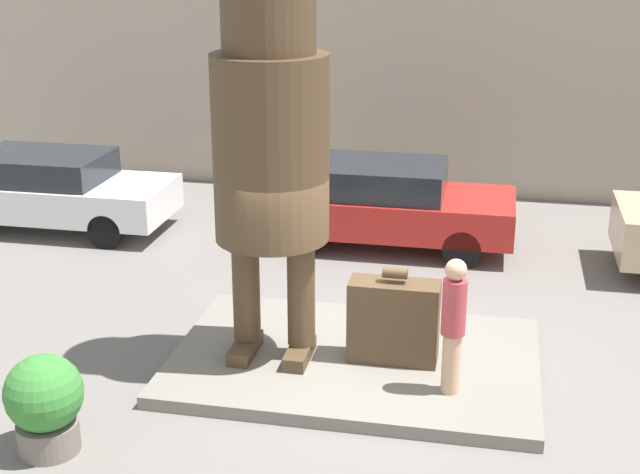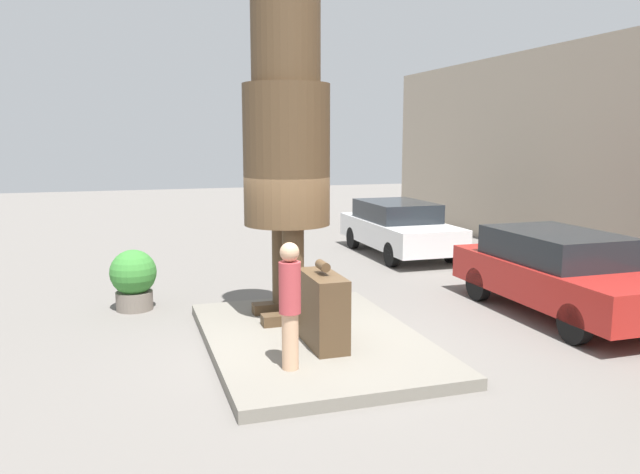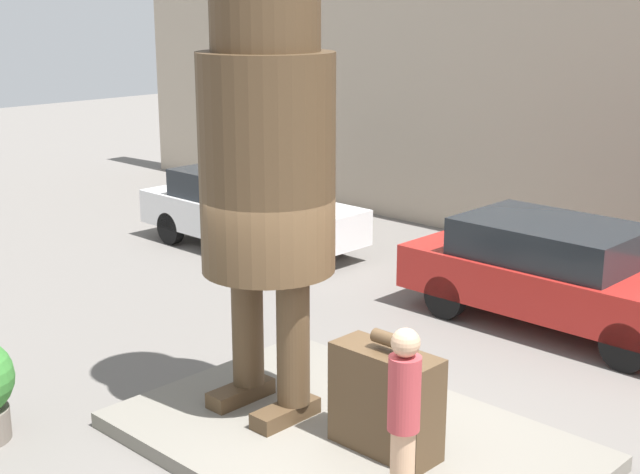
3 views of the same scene
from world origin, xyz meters
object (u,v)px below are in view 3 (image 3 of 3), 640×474
object	(u,v)px
statue_figure	(267,132)
tourist	(404,412)
parked_car_red	(558,272)
giant_suitcase	(386,400)
parked_car_white	(248,208)

from	to	relation	value
statue_figure	tourist	xyz separation A→B (m)	(2.26, -0.56, -2.09)
statue_figure	parked_car_red	world-z (taller)	statue_figure
giant_suitcase	parked_car_red	distance (m)	4.72
parked_car_white	parked_car_red	xyz separation A→B (m)	(6.09, 0.32, 0.03)
tourist	parked_car_white	world-z (taller)	tourist
statue_figure	parked_car_white	distance (m)	7.38
statue_figure	giant_suitcase	distance (m)	2.89
statue_figure	giant_suitcase	world-z (taller)	statue_figure
parked_car_white	giant_suitcase	bearing A→B (deg)	-32.33
parked_car_red	parked_car_white	bearing A→B (deg)	-177.01
tourist	parked_car_red	xyz separation A→B (m)	(-1.52, 5.34, -0.29)
giant_suitcase	parked_car_red	xyz separation A→B (m)	(-0.76, 4.66, 0.09)
giant_suitcase	parked_car_white	bearing A→B (deg)	147.67
giant_suitcase	parked_car_white	size ratio (longest dim) A/B	0.29
parked_car_red	statue_figure	bearing A→B (deg)	-98.80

